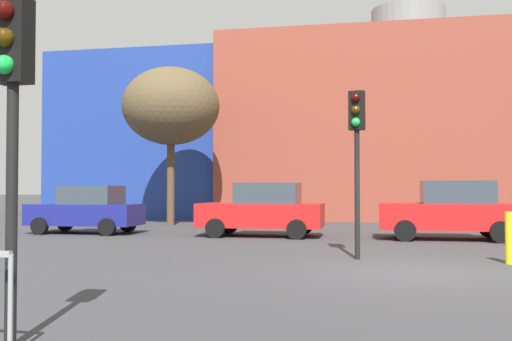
{
  "coord_description": "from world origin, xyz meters",
  "views": [
    {
      "loc": [
        -0.77,
        -11.94,
        1.66
      ],
      "look_at": [
        -4.76,
        7.66,
        2.22
      ],
      "focal_mm": 41.34,
      "sensor_mm": 36.0,
      "label": 1
    }
  ],
  "objects": [
    {
      "name": "ground_plane",
      "position": [
        0.0,
        0.0,
        0.0
      ],
      "size": [
        200.0,
        200.0,
        0.0
      ],
      "primitive_type": "plane",
      "color": "#38383A"
    },
    {
      "name": "building_backdrop",
      "position": [
        1.02,
        21.27,
        4.64
      ],
      "size": [
        38.56,
        10.64,
        11.41
      ],
      "color": "brown",
      "rests_on": "ground_plane"
    },
    {
      "name": "parked_car_0",
      "position": [
        -10.92,
        7.52,
        0.85
      ],
      "size": [
        3.93,
        1.93,
        1.7
      ],
      "rotation": [
        0.0,
        0.0,
        3.14
      ],
      "color": "navy",
      "rests_on": "ground_plane"
    },
    {
      "name": "parked_car_1",
      "position": [
        -4.51,
        7.52,
        0.89
      ],
      "size": [
        4.15,
        2.04,
        1.8
      ],
      "rotation": [
        0.0,
        0.0,
        3.14
      ],
      "color": "red",
      "rests_on": "ground_plane"
    },
    {
      "name": "parked_car_2",
      "position": [
        1.54,
        7.52,
        0.92
      ],
      "size": [
        4.28,
        2.1,
        1.86
      ],
      "rotation": [
        0.0,
        0.0,
        3.14
      ],
      "color": "red",
      "rests_on": "ground_plane"
    },
    {
      "name": "traffic_light_near_left",
      "position": [
        -4.49,
        -6.46,
        2.69
      ],
      "size": [
        0.37,
        0.37,
        3.65
      ],
      "rotation": [
        0.0,
        0.0,
        -1.62
      ],
      "color": "black",
      "rests_on": "ground_plane"
    },
    {
      "name": "traffic_light_island",
      "position": [
        -1.2,
        1.79,
        2.85
      ],
      "size": [
        0.39,
        0.38,
        3.88
      ],
      "rotation": [
        0.0,
        0.0,
        -1.7
      ],
      "color": "black",
      "rests_on": "ground_plane"
    },
    {
      "name": "bare_tree_1",
      "position": [
        -9.53,
        12.42,
        5.17
      ],
      "size": [
        4.24,
        4.24,
        6.89
      ],
      "color": "brown",
      "rests_on": "ground_plane"
    },
    {
      "name": "bollard_yellow_0",
      "position": [
        2.08,
        1.64,
        0.56
      ],
      "size": [
        0.24,
        0.24,
        1.12
      ],
      "primitive_type": "cylinder",
      "color": "yellow",
      "rests_on": "ground_plane"
    }
  ]
}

